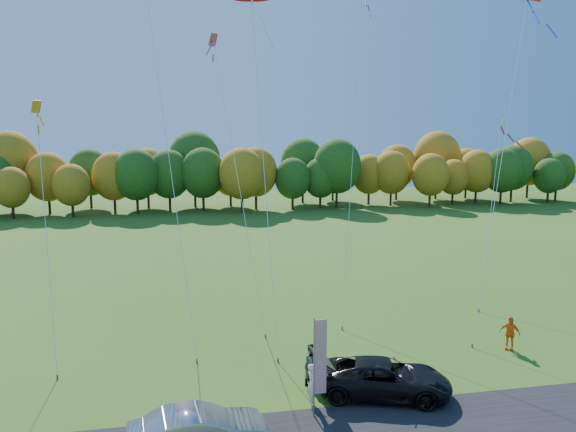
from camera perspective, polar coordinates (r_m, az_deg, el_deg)
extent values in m
plane|color=#2E5516|center=(25.57, 2.71, -17.84)|extent=(160.00, 160.00, 0.00)
imported|color=black|center=(25.64, 9.81, -15.94)|extent=(6.23, 4.25, 1.58)
imported|color=#AAAAAE|center=(21.63, -9.03, -20.84)|extent=(5.15, 2.26, 1.65)
imported|color=white|center=(24.62, 2.47, -16.67)|extent=(0.43, 0.65, 1.77)
imported|color=gray|center=(26.30, 2.50, -14.79)|extent=(1.11, 1.15, 1.87)
imported|color=orange|center=(32.13, 21.59, -11.00)|extent=(1.06, 1.06, 1.80)
cylinder|color=#999999|center=(23.21, 2.65, -15.10)|extent=(0.06, 0.06, 4.14)
cube|color=red|center=(23.11, 3.30, -14.10)|extent=(0.52, 0.04, 3.10)
cube|color=navy|center=(22.71, 3.31, -11.41)|extent=(0.52, 0.03, 0.81)
cylinder|color=#4C3F33|center=(29.05, -9.24, -14.32)|extent=(0.08, 0.08, 0.20)
cylinder|color=#4C3F33|center=(33.09, 5.53, -11.27)|extent=(0.08, 0.08, 0.20)
cylinder|color=#4C3F33|center=(28.78, -1.02, -14.43)|extent=(0.08, 0.08, 0.20)
cylinder|color=#4C3F33|center=(32.04, 18.20, -12.39)|extent=(0.08, 0.08, 0.20)
cylinder|color=#4C3F33|center=(29.08, -22.39, -14.89)|extent=(0.08, 0.08, 0.20)
cube|color=orange|center=(33.56, -24.20, 10.11)|extent=(1.12, 1.12, 1.32)
cylinder|color=#4C3F33|center=(37.89, 18.82, -9.07)|extent=(0.08, 0.08, 0.20)
cube|color=white|center=(43.94, 20.84, 8.61)|extent=(1.42, 1.42, 1.69)
cylinder|color=#4C3F33|center=(31.82, -2.30, -12.08)|extent=(0.08, 0.08, 0.20)
cube|color=#CD4447|center=(36.40, -7.61, 17.33)|extent=(1.27, 1.27, 1.51)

